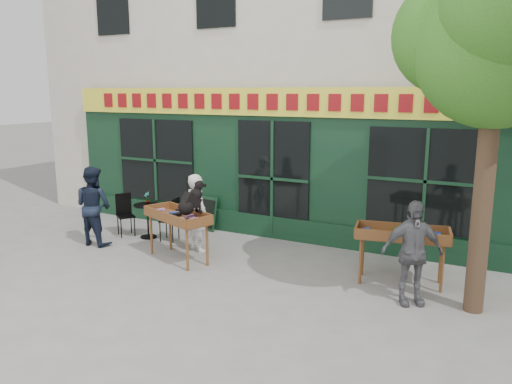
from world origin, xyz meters
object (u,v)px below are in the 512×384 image
book_cart_right (402,237)px  bistro_table (148,214)px  book_cart_center (178,219)px  woman (197,213)px  man_right (412,253)px  dog (190,197)px  man_left (93,206)px

book_cart_right → bistro_table: book_cart_right is taller
book_cart_right → bistro_table: (-5.57, 0.17, -0.28)m
book_cart_center → book_cart_right: size_ratio=1.02×
woman → bistro_table: bearing=12.0°
book_cart_right → man_right: man_right is taller
dog → bistro_table: dog is taller
bistro_table → dog: bearing=-27.3°
book_cart_right → bistro_table: bearing=167.6°
woman → man_left: (-2.19, -0.65, 0.05)m
book_cart_center → book_cart_right: 4.14m
book_cart_center → dog: bearing=13.3°
woman → book_cart_right: (4.08, 0.08, 0.02)m
woman → book_cart_right: woman is taller
woman → man_right: man_right is taller
dog → woman: (-0.35, 0.70, -0.49)m
book_cart_center → man_left: man_left is taller
dog → book_cart_right: (3.73, 0.78, -0.47)m
dog → woman: bearing=138.0°
woman → bistro_table: (-1.49, 0.25, -0.25)m
book_cart_right → dog: bearing=-178.9°
bistro_table → man_left: bearing=-127.9°
man_right → man_left: (-6.57, 0.02, 0.03)m
book_cart_center → dog: 0.59m
dog → book_cart_right: bearing=33.3°
book_cart_center → dog: dog is taller
woman → man_right: bearing=-167.2°
dog → bistro_table: (-1.84, 0.95, -0.75)m
woman → man_right: 4.43m
woman → man_right: (4.38, -0.67, 0.02)m
dog → man_left: (-2.54, 0.05, -0.45)m
book_cart_center → man_right: man_right is taller
book_cart_right → man_left: 6.31m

